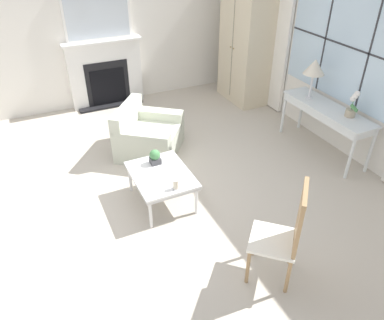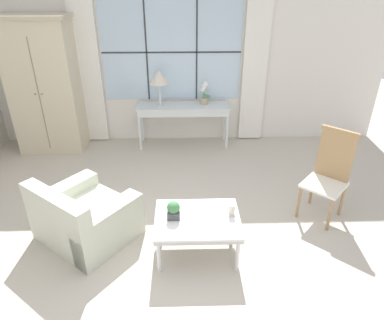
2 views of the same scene
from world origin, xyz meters
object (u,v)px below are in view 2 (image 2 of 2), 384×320
object	(u,v)px
table_lamp	(159,77)
side_chair_wooden	(330,170)
armoire	(45,86)
potted_orchid	(204,95)
pillar_candle	(232,210)
coffee_table	(197,221)
armchair_upholstered	(85,219)
potted_plant_small	(173,210)
console_table	(183,110)

from	to	relation	value
table_lamp	side_chair_wooden	bearing A→B (deg)	-43.38
armoire	potted_orchid	xyz separation A→B (m)	(2.55, 0.12, -0.20)
table_lamp	potted_orchid	size ratio (longest dim) A/B	1.58
potted_orchid	pillar_candle	distance (m)	2.72
potted_orchid	coffee_table	bearing A→B (deg)	-94.65
potted_orchid	armchair_upholstered	xyz separation A→B (m)	(-1.46, -2.47, -0.63)
potted_orchid	potted_plant_small	world-z (taller)	potted_orchid
coffee_table	potted_plant_small	world-z (taller)	potted_plant_small
potted_plant_small	pillar_candle	world-z (taller)	potted_plant_small
coffee_table	console_table	bearing A→B (deg)	92.78
armchair_upholstered	table_lamp	bearing A→B (deg)	72.91
armchair_upholstered	pillar_candle	world-z (taller)	armchair_upholstered
armoire	potted_plant_small	bearing A→B (deg)	-51.15
console_table	armchair_upholstered	xyz separation A→B (m)	(-1.11, -2.41, -0.39)
armoire	pillar_candle	distance (m)	3.76
side_chair_wooden	pillar_candle	world-z (taller)	side_chair_wooden
potted_orchid	pillar_candle	bearing A→B (deg)	-87.11
table_lamp	armoire	bearing A→B (deg)	-179.49
potted_plant_small	console_table	bearing A→B (deg)	87.53
table_lamp	pillar_candle	distance (m)	2.82
side_chair_wooden	potted_plant_small	xyz separation A→B (m)	(-1.83, -0.62, -0.08)
armchair_upholstered	coffee_table	xyz separation A→B (m)	(1.24, -0.25, 0.14)
armchair_upholstered	side_chair_wooden	xyz separation A→B (m)	(2.83, 0.39, 0.35)
potted_orchid	table_lamp	bearing A→B (deg)	-171.95
side_chair_wooden	console_table	bearing A→B (deg)	130.41
armoire	potted_plant_small	distance (m)	3.37
side_chair_wooden	coffee_table	distance (m)	1.73
armchair_upholstered	side_chair_wooden	size ratio (longest dim) A/B	1.15
armoire	side_chair_wooden	xyz separation A→B (m)	(3.92, -1.97, -0.48)
armoire	side_chair_wooden	bearing A→B (deg)	-26.65
potted_orchid	potted_plant_small	xyz separation A→B (m)	(-0.47, -2.71, -0.35)
armoire	coffee_table	world-z (taller)	armoire
potted_plant_small	armoire	bearing A→B (deg)	128.85
pillar_candle	coffee_table	bearing A→B (deg)	-172.81
side_chair_wooden	potted_orchid	bearing A→B (deg)	123.26
armchair_upholstered	side_chair_wooden	distance (m)	2.88
armoire	potted_orchid	bearing A→B (deg)	2.68
potted_plant_small	pillar_candle	xyz separation A→B (m)	(0.60, 0.03, -0.04)
potted_orchid	armchair_upholstered	bearing A→B (deg)	-120.54
armchair_upholstered	coffee_table	distance (m)	1.27
side_chair_wooden	coffee_table	world-z (taller)	side_chair_wooden
coffee_table	pillar_candle	bearing A→B (deg)	7.19
console_table	side_chair_wooden	bearing A→B (deg)	-49.59
armchair_upholstered	potted_plant_small	world-z (taller)	armchair_upholstered
potted_orchid	coffee_table	size ratio (longest dim) A/B	0.43
armoire	potted_plant_small	xyz separation A→B (m)	(2.09, -2.59, -0.55)
side_chair_wooden	pillar_candle	size ratio (longest dim) A/B	8.07
coffee_table	pillar_candle	size ratio (longest dim) A/B	6.45
console_table	side_chair_wooden	world-z (taller)	side_chair_wooden
side_chair_wooden	armchair_upholstered	bearing A→B (deg)	-172.23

